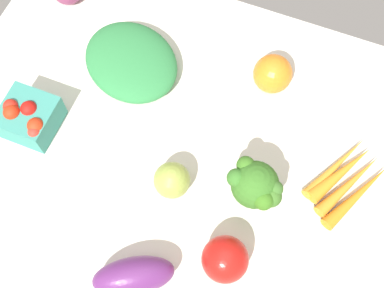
{
  "coord_description": "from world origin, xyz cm",
  "views": [
    {
      "loc": [
        14.43,
        -36.42,
        93.12
      ],
      "look_at": [
        0.0,
        0.0,
        4.0
      ],
      "focal_mm": 46.67,
      "sensor_mm": 36.0,
      "label": 1
    }
  ],
  "objects_px": {
    "berry_basket": "(28,117)",
    "carrot_bunch": "(346,180)",
    "bell_pepper_red": "(225,259)",
    "heirloom_tomato_green": "(172,180)",
    "heirloom_tomato_orange": "(273,74)",
    "eggplant": "(133,276)",
    "broccoli_head": "(256,186)",
    "leafy_greens_clump": "(131,61)"
  },
  "relations": [
    {
      "from": "broccoli_head",
      "to": "leafy_greens_clump",
      "type": "height_order",
      "value": "broccoli_head"
    },
    {
      "from": "heirloom_tomato_green",
      "to": "heirloom_tomato_orange",
      "type": "distance_m",
      "value": 0.3
    },
    {
      "from": "carrot_bunch",
      "to": "heirloom_tomato_green",
      "type": "bearing_deg",
      "value": -157.11
    },
    {
      "from": "heirloom_tomato_green",
      "to": "eggplant",
      "type": "xyz_separation_m",
      "value": [
        0.0,
        -0.19,
        -0.0
      ]
    },
    {
      "from": "heirloom_tomato_green",
      "to": "bell_pepper_red",
      "type": "relative_size",
      "value": 0.84
    },
    {
      "from": "heirloom_tomato_orange",
      "to": "carrot_bunch",
      "type": "bearing_deg",
      "value": -37.68
    },
    {
      "from": "eggplant",
      "to": "broccoli_head",
      "type": "xyz_separation_m",
      "value": [
        0.14,
        0.22,
        0.04
      ]
    },
    {
      "from": "leafy_greens_clump",
      "to": "broccoli_head",
      "type": "bearing_deg",
      "value": -28.57
    },
    {
      "from": "broccoli_head",
      "to": "heirloom_tomato_orange",
      "type": "xyz_separation_m",
      "value": [
        -0.04,
        0.25,
        -0.03
      ]
    },
    {
      "from": "leafy_greens_clump",
      "to": "carrot_bunch",
      "type": "height_order",
      "value": "leafy_greens_clump"
    },
    {
      "from": "bell_pepper_red",
      "to": "berry_basket",
      "type": "relative_size",
      "value": 0.82
    },
    {
      "from": "bell_pepper_red",
      "to": "berry_basket",
      "type": "bearing_deg",
      "value": 165.36
    },
    {
      "from": "bell_pepper_red",
      "to": "heirloom_tomato_green",
      "type": "bearing_deg",
      "value": 144.34
    },
    {
      "from": "heirloom_tomato_green",
      "to": "eggplant",
      "type": "bearing_deg",
      "value": -88.75
    },
    {
      "from": "bell_pepper_red",
      "to": "leafy_greens_clump",
      "type": "relative_size",
      "value": 0.39
    },
    {
      "from": "heirloom_tomato_green",
      "to": "heirloom_tomato_orange",
      "type": "height_order",
      "value": "heirloom_tomato_orange"
    },
    {
      "from": "bell_pepper_red",
      "to": "broccoli_head",
      "type": "relative_size",
      "value": 0.72
    },
    {
      "from": "leafy_greens_clump",
      "to": "berry_basket",
      "type": "bearing_deg",
      "value": -123.84
    },
    {
      "from": "eggplant",
      "to": "heirloom_tomato_green",
      "type": "bearing_deg",
      "value": -119.95
    },
    {
      "from": "berry_basket",
      "to": "leafy_greens_clump",
      "type": "relative_size",
      "value": 0.47
    },
    {
      "from": "heirloom_tomato_green",
      "to": "berry_basket",
      "type": "relative_size",
      "value": 0.68
    },
    {
      "from": "heirloom_tomato_green",
      "to": "leafy_greens_clump",
      "type": "relative_size",
      "value": 0.32
    },
    {
      "from": "eggplant",
      "to": "heirloom_tomato_orange",
      "type": "distance_m",
      "value": 0.48
    },
    {
      "from": "leafy_greens_clump",
      "to": "carrot_bunch",
      "type": "bearing_deg",
      "value": -9.69
    },
    {
      "from": "berry_basket",
      "to": "leafy_greens_clump",
      "type": "distance_m",
      "value": 0.24
    },
    {
      "from": "eggplant",
      "to": "broccoli_head",
      "type": "bearing_deg",
      "value": -154.62
    },
    {
      "from": "bell_pepper_red",
      "to": "carrot_bunch",
      "type": "distance_m",
      "value": 0.28
    },
    {
      "from": "heirloom_tomato_green",
      "to": "heirloom_tomato_orange",
      "type": "xyz_separation_m",
      "value": [
        0.1,
        0.29,
        0.01
      ]
    },
    {
      "from": "broccoli_head",
      "to": "berry_basket",
      "type": "bearing_deg",
      "value": -177.93
    },
    {
      "from": "heirloom_tomato_green",
      "to": "bell_pepper_red",
      "type": "xyz_separation_m",
      "value": [
        0.14,
        -0.1,
        0.01
      ]
    },
    {
      "from": "bell_pepper_red",
      "to": "carrot_bunch",
      "type": "bearing_deg",
      "value": 54.67
    },
    {
      "from": "eggplant",
      "to": "carrot_bunch",
      "type": "bearing_deg",
      "value": -165.01
    },
    {
      "from": "heirloom_tomato_green",
      "to": "broccoli_head",
      "type": "bearing_deg",
      "value": 12.61
    },
    {
      "from": "heirloom_tomato_orange",
      "to": "broccoli_head",
      "type": "bearing_deg",
      "value": -79.96
    },
    {
      "from": "eggplant",
      "to": "broccoli_head",
      "type": "height_order",
      "value": "broccoli_head"
    },
    {
      "from": "eggplant",
      "to": "leafy_greens_clump",
      "type": "bearing_deg",
      "value": -96.31
    },
    {
      "from": "berry_basket",
      "to": "leafy_greens_clump",
      "type": "xyz_separation_m",
      "value": [
        0.13,
        0.2,
        -0.01
      ]
    },
    {
      "from": "broccoli_head",
      "to": "leafy_greens_clump",
      "type": "distance_m",
      "value": 0.38
    },
    {
      "from": "berry_basket",
      "to": "carrot_bunch",
      "type": "height_order",
      "value": "berry_basket"
    },
    {
      "from": "bell_pepper_red",
      "to": "berry_basket",
      "type": "distance_m",
      "value": 0.47
    },
    {
      "from": "berry_basket",
      "to": "leafy_greens_clump",
      "type": "height_order",
      "value": "berry_basket"
    },
    {
      "from": "heirloom_tomato_orange",
      "to": "bell_pepper_red",
      "type": "bearing_deg",
      "value": -84.33
    }
  ]
}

